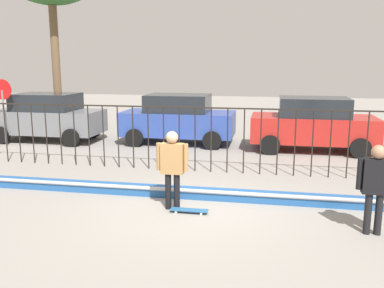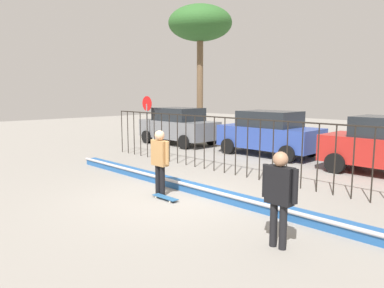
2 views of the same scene
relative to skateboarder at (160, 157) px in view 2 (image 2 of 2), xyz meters
The scene contains 10 objects.
ground_plane 1.09m from the skateboarder, ahead, with size 60.00×60.00×0.00m, color gray.
bowl_coping_ledge 1.27m from the skateboarder, 66.22° to the left, with size 11.00×0.40×0.27m.
perimeter_fence 3.25m from the skateboarder, 83.60° to the left, with size 14.04×0.04×1.87m.
skateboarder is the anchor object (origin of this frame).
skateboard 1.06m from the skateboarder, 23.07° to the right, with size 0.80×0.20×0.07m.
camera_operator 3.97m from the skateboarder, ahead, with size 0.68×0.25×1.68m.
parked_car_gray 9.57m from the skateboarder, 134.90° to the left, with size 4.30×2.12×1.90m.
parked_car_blue 7.39m from the skateboarder, 101.75° to the left, with size 4.30×2.12×1.90m.
stop_sign 9.61m from the skateboarder, 144.58° to the left, with size 0.76×0.07×2.50m.
palm_tree_short 13.09m from the skateboarder, 129.45° to the left, with size 3.58×3.58×7.53m.
Camera 2 is at (6.77, -5.88, 2.64)m, focal length 33.82 mm.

